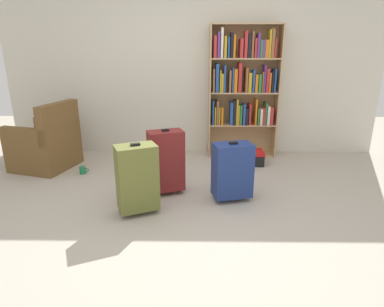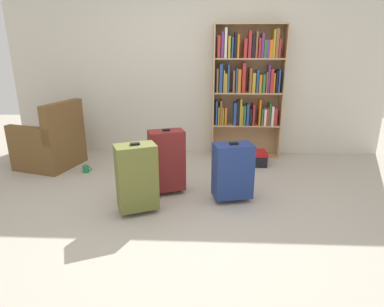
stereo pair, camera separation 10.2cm
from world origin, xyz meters
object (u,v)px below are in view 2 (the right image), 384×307
at_px(suitcase_dark_red, 167,161).
at_px(bookshelf, 247,86).
at_px(mug, 86,169).
at_px(suitcase_olive, 137,177).
at_px(suitcase_navy_blue, 233,171).
at_px(armchair, 51,144).
at_px(storage_box, 250,158).

bearing_deg(suitcase_dark_red, bookshelf, 54.01).
bearing_deg(mug, bookshelf, 20.56).
height_order(mug, suitcase_olive, suitcase_olive).
xyz_separation_m(mug, suitcase_navy_blue, (1.86, -0.73, 0.29)).
xyz_separation_m(suitcase_navy_blue, suitcase_dark_red, (-0.71, 0.16, 0.05)).
xyz_separation_m(armchair, storage_box, (2.74, 0.17, -0.22)).
bearing_deg(suitcase_navy_blue, bookshelf, 79.23).
distance_m(bookshelf, suitcase_dark_red, 1.84).
bearing_deg(bookshelf, mug, -159.44).
bearing_deg(suitcase_dark_red, suitcase_olive, -117.37).
height_order(storage_box, suitcase_olive, suitcase_olive).
distance_m(storage_box, suitcase_navy_blue, 1.21).
relative_size(mug, storage_box, 0.27).
bearing_deg(mug, suitcase_dark_red, -26.76).
relative_size(bookshelf, mug, 15.69).
bearing_deg(mug, storage_box, 10.45).
bearing_deg(bookshelf, suitcase_olive, -123.98).
height_order(armchair, suitcase_olive, armchair).
height_order(armchair, suitcase_dark_red, armchair).
relative_size(mug, suitcase_dark_red, 0.16).
height_order(mug, suitcase_dark_red, suitcase_dark_red).
xyz_separation_m(armchair, mug, (0.54, -0.23, -0.27)).
bearing_deg(bookshelf, suitcase_navy_blue, -100.77).
distance_m(bookshelf, armchair, 2.85).
bearing_deg(suitcase_olive, mug, 131.02).
bearing_deg(suitcase_olive, storage_box, 48.29).
bearing_deg(suitcase_navy_blue, armchair, 158.08).
bearing_deg(armchair, suitcase_olive, -41.36).
relative_size(suitcase_navy_blue, suitcase_olive, 0.90).
bearing_deg(armchair, storage_box, 3.63).
distance_m(bookshelf, mug, 2.51).
xyz_separation_m(mug, storage_box, (2.20, 0.41, 0.05)).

